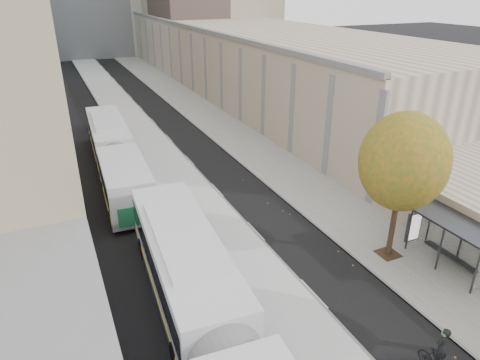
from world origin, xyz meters
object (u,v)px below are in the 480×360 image
bus_shelter (458,229)px  bus_far (115,154)px  bus_near (215,333)px  cyclist (439,357)px  distant_car (101,126)px

bus_shelter → bus_far: bearing=125.2°
bus_shelter → bus_near: (-12.98, -1.09, -0.43)m
bus_shelter → bus_far: (-13.13, 18.60, -0.54)m
cyclist → distant_car: 34.68m
bus_shelter → distant_car: bearing=113.3°
bus_shelter → cyclist: (-5.73, -4.48, -1.43)m
cyclist → distant_car: size_ratio=0.55×
bus_near → cyclist: bus_near is taller
cyclist → distant_car: (-6.98, 33.97, -0.13)m
cyclist → distant_car: cyclist is taller
distant_car → bus_near: bearing=-103.6°
bus_near → bus_far: bearing=94.0°
bus_shelter → bus_far: size_ratio=0.24×
bus_shelter → distant_car: bus_shelter is taller
bus_shelter → cyclist: size_ratio=2.15×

